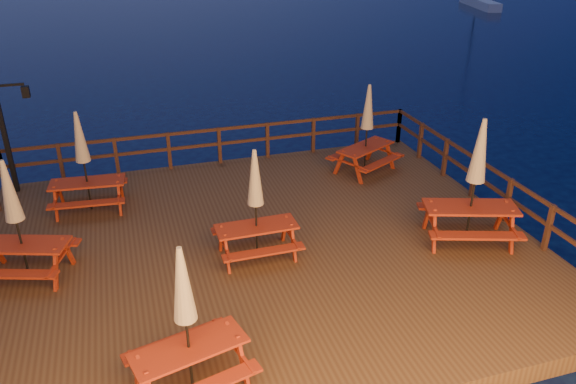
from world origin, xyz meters
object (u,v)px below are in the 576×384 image
(picnic_table_2, at_px, (83,160))
(sailboat, at_px, (480,3))
(picnic_table_1, at_px, (186,318))
(picnic_table_0, at_px, (367,128))
(lamp_post, at_px, (10,126))

(picnic_table_2, bearing_deg, sailboat, 49.23)
(sailboat, distance_m, picnic_table_2, 44.56)
(picnic_table_1, distance_m, picnic_table_2, 6.81)
(sailboat, bearing_deg, picnic_table_0, -115.65)
(picnic_table_1, bearing_deg, picnic_table_0, 34.23)
(picnic_table_0, bearing_deg, sailboat, 23.48)
(picnic_table_2, bearing_deg, picnic_table_1, -71.42)
(sailboat, relative_size, picnic_table_0, 4.04)
(lamp_post, distance_m, picnic_table_2, 2.47)
(picnic_table_1, relative_size, picnic_table_2, 0.98)
(picnic_table_0, bearing_deg, picnic_table_2, 153.58)
(picnic_table_2, bearing_deg, picnic_table_0, 6.73)
(lamp_post, distance_m, picnic_table_1, 8.96)
(picnic_table_1, height_order, picnic_table_2, picnic_table_2)
(sailboat, bearing_deg, lamp_post, -126.15)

